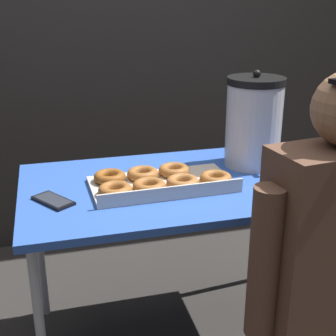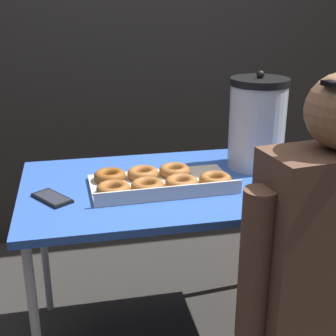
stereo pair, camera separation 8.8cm
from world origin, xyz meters
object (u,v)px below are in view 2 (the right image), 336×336
object	(u,v)px
coffee_urn	(257,123)
donut_box	(158,181)
cell_phone	(52,198)
person_seated	(321,286)

from	to	relation	value
coffee_urn	donut_box	bearing A→B (deg)	-161.69
cell_phone	person_seated	bearing A→B (deg)	-65.85
cell_phone	coffee_urn	bearing A→B (deg)	-21.89
coffee_urn	person_seated	xyz separation A→B (m)	(-0.04, -0.66, -0.33)
donut_box	person_seated	xyz separation A→B (m)	(0.40, -0.52, -0.17)
donut_box	coffee_urn	bearing A→B (deg)	16.61
coffee_urn	person_seated	size ratio (longest dim) A/B	0.32
donut_box	cell_phone	distance (m)	0.39
donut_box	coffee_urn	world-z (taller)	coffee_urn
coffee_urn	person_seated	world-z (taller)	person_seated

